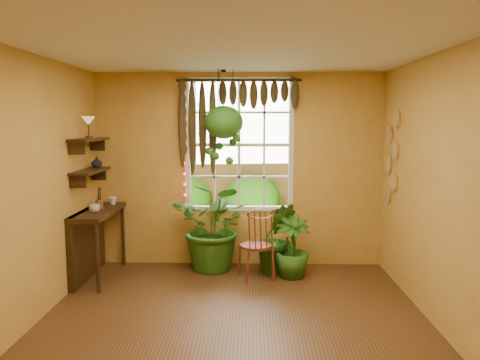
# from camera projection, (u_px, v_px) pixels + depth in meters

# --- Properties ---
(floor) EXTENTS (4.50, 4.50, 0.00)m
(floor) POSITION_uv_depth(u_px,v_px,m) (233.00, 334.00, 4.48)
(floor) COLOR brown
(floor) RESTS_ON ground
(ceiling) EXTENTS (4.50, 4.50, 0.00)m
(ceiling) POSITION_uv_depth(u_px,v_px,m) (232.00, 45.00, 4.15)
(ceiling) COLOR white
(ceiling) RESTS_ON wall_back
(wall_back) EXTENTS (4.00, 0.00, 4.00)m
(wall_back) POSITION_uv_depth(u_px,v_px,m) (239.00, 170.00, 6.55)
(wall_back) COLOR gold
(wall_back) RESTS_ON floor
(wall_left) EXTENTS (0.00, 4.50, 4.50)m
(wall_left) POSITION_uv_depth(u_px,v_px,m) (19.00, 194.00, 4.37)
(wall_left) COLOR gold
(wall_left) RESTS_ON floor
(wall_right) EXTENTS (0.00, 4.50, 4.50)m
(wall_right) POSITION_uv_depth(u_px,v_px,m) (451.00, 196.00, 4.27)
(wall_right) COLOR gold
(wall_right) RESTS_ON floor
(window) EXTENTS (1.52, 0.10, 1.86)m
(window) POSITION_uv_depth(u_px,v_px,m) (239.00, 145.00, 6.54)
(window) COLOR white
(window) RESTS_ON wall_back
(valance_vine) EXTENTS (1.70, 0.12, 1.10)m
(valance_vine) POSITION_uv_depth(u_px,v_px,m) (233.00, 103.00, 6.35)
(valance_vine) COLOR #35220E
(valance_vine) RESTS_ON window
(string_lights) EXTENTS (0.03, 0.03, 1.54)m
(string_lights) POSITION_uv_depth(u_px,v_px,m) (184.00, 142.00, 6.46)
(string_lights) COLOR #FF2633
(string_lights) RESTS_ON window
(wall_plates) EXTENTS (0.04, 0.32, 1.10)m
(wall_plates) POSITION_uv_depth(u_px,v_px,m) (392.00, 159.00, 6.02)
(wall_plates) COLOR #F2E2C6
(wall_plates) RESTS_ON wall_right
(counter_ledge) EXTENTS (0.40, 1.20, 0.90)m
(counter_ledge) POSITION_uv_depth(u_px,v_px,m) (91.00, 236.00, 6.05)
(counter_ledge) COLOR #35220E
(counter_ledge) RESTS_ON floor
(shelf_lower) EXTENTS (0.25, 0.90, 0.04)m
(shelf_lower) POSITION_uv_depth(u_px,v_px,m) (91.00, 171.00, 5.94)
(shelf_lower) COLOR #35220E
(shelf_lower) RESTS_ON wall_left
(shelf_upper) EXTENTS (0.25, 0.90, 0.04)m
(shelf_upper) POSITION_uv_depth(u_px,v_px,m) (89.00, 139.00, 5.89)
(shelf_upper) COLOR #35220E
(shelf_upper) RESTS_ON wall_left
(backyard) EXTENTS (14.00, 10.00, 12.00)m
(backyard) POSITION_uv_depth(u_px,v_px,m) (254.00, 153.00, 11.14)
(backyard) COLOR #1E5919
(backyard) RESTS_ON ground
(windsor_chair) EXTENTS (0.52, 0.53, 1.10)m
(windsor_chair) POSITION_uv_depth(u_px,v_px,m) (257.00, 255.00, 6.02)
(windsor_chair) COLOR maroon
(windsor_chair) RESTS_ON floor
(potted_plant_left) EXTENTS (1.35, 1.26, 1.21)m
(potted_plant_left) POSITION_uv_depth(u_px,v_px,m) (216.00, 226.00, 6.37)
(potted_plant_left) COLOR #194612
(potted_plant_left) RESTS_ON floor
(potted_plant_mid) EXTENTS (0.56, 0.47, 0.96)m
(potted_plant_mid) POSITION_uv_depth(u_px,v_px,m) (276.00, 238.00, 6.26)
(potted_plant_mid) COLOR #194612
(potted_plant_mid) RESTS_ON floor
(potted_plant_right) EXTENTS (0.49, 0.49, 0.80)m
(potted_plant_right) POSITION_uv_depth(u_px,v_px,m) (292.00, 247.00, 6.08)
(potted_plant_right) COLOR #194612
(potted_plant_right) RESTS_ON floor
(hanging_basket) EXTENTS (0.52, 0.52, 1.26)m
(hanging_basket) POSITION_uv_depth(u_px,v_px,m) (224.00, 126.00, 6.18)
(hanging_basket) COLOR black
(hanging_basket) RESTS_ON ceiling
(cup_a) EXTENTS (0.16, 0.16, 0.10)m
(cup_a) POSITION_uv_depth(u_px,v_px,m) (94.00, 208.00, 5.81)
(cup_a) COLOR silver
(cup_a) RESTS_ON counter_ledge
(cup_b) EXTENTS (0.13, 0.13, 0.10)m
(cup_b) POSITION_uv_depth(u_px,v_px,m) (113.00, 201.00, 6.37)
(cup_b) COLOR beige
(cup_b) RESTS_ON counter_ledge
(brush_jar) EXTENTS (0.10, 0.10, 0.35)m
(brush_jar) POSITION_uv_depth(u_px,v_px,m) (99.00, 198.00, 6.05)
(brush_jar) COLOR brown
(brush_jar) RESTS_ON counter_ledge
(shelf_vase) EXTENTS (0.16, 0.16, 0.15)m
(shelf_vase) POSITION_uv_depth(u_px,v_px,m) (97.00, 162.00, 6.16)
(shelf_vase) COLOR #B2AD99
(shelf_vase) RESTS_ON shelf_lower
(tiffany_lamp) EXTENTS (0.16, 0.16, 0.27)m
(tiffany_lamp) POSITION_uv_depth(u_px,v_px,m) (88.00, 122.00, 5.82)
(tiffany_lamp) COLOR brown
(tiffany_lamp) RESTS_ON shelf_upper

